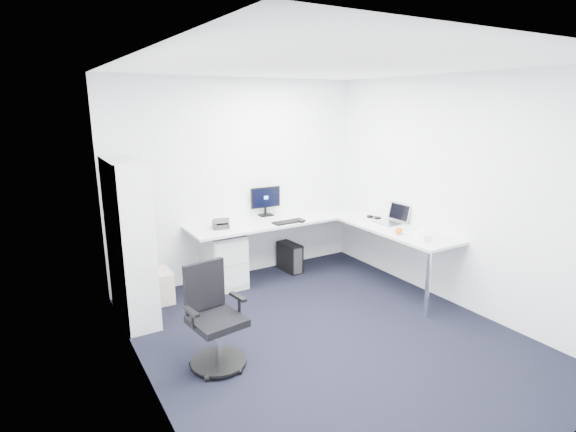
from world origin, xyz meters
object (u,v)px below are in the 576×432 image
l_desk (300,253)px  laptop (387,214)px  monitor (266,201)px  bookshelf (130,242)px  task_chair (217,318)px

l_desk → laptop: size_ratio=7.63×
l_desk → monitor: (-0.18, 0.62, 0.62)m
l_desk → bookshelf: bookshelf is taller
task_chair → laptop: bearing=7.1°
task_chair → laptop: laptop is taller
l_desk → monitor: bearing=106.6°
laptop → bookshelf: bearing=166.7°
l_desk → bookshelf: size_ratio=1.55×
bookshelf → monitor: bearing=16.0°
monitor → laptop: monitor is taller
monitor → task_chair: bearing=-125.7°
bookshelf → laptop: size_ratio=4.94×
bookshelf → laptop: bearing=-11.5°
monitor → laptop: 1.69m
bookshelf → task_chair: bearing=-72.4°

